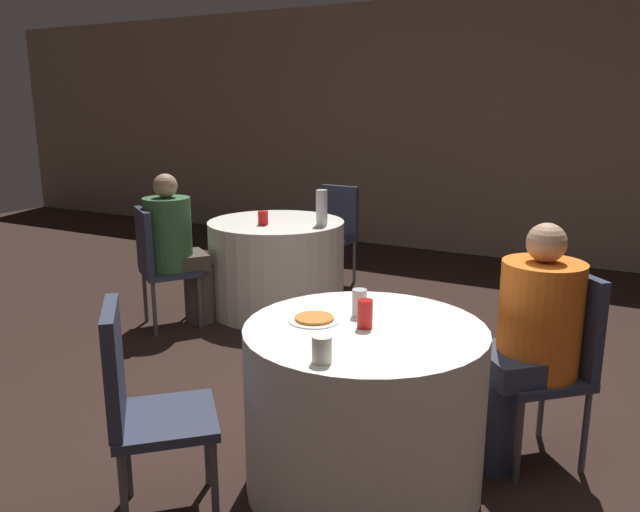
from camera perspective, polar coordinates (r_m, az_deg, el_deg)
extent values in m
plane|color=black|center=(3.06, 5.11, -19.21)|extent=(16.00, 16.00, 0.00)
cube|color=gray|center=(7.00, 20.61, 10.69)|extent=(16.00, 0.06, 2.80)
cylinder|color=white|center=(2.81, 4.02, -13.64)|extent=(1.04, 1.04, 0.75)
cylinder|color=white|center=(5.13, -3.98, -0.90)|extent=(1.10, 1.10, 0.75)
cube|color=#2D3347|center=(3.13, 19.05, -10.28)|extent=(0.57, 0.57, 0.04)
cube|color=#2D3347|center=(3.14, 22.18, -5.50)|extent=(0.29, 0.31, 0.47)
cylinder|color=#4C4C51|center=(3.02, 17.71, -15.88)|extent=(0.03, 0.03, 0.41)
cylinder|color=#4C4C51|center=(3.27, 14.52, -13.21)|extent=(0.03, 0.03, 0.41)
cylinder|color=#4C4C51|center=(3.20, 23.07, -14.60)|extent=(0.03, 0.03, 0.41)
cylinder|color=#4C4C51|center=(3.44, 19.62, -12.22)|extent=(0.03, 0.03, 0.41)
cube|color=#2D3347|center=(2.66, -13.92, -14.33)|extent=(0.57, 0.57, 0.04)
cube|color=#2D3347|center=(2.56, -18.33, -9.49)|extent=(0.30, 0.31, 0.47)
cylinder|color=#4C4C51|center=(2.92, -10.27, -16.46)|extent=(0.03, 0.03, 0.41)
cylinder|color=#4C4C51|center=(2.63, -9.60, -20.11)|extent=(0.03, 0.03, 0.41)
cylinder|color=#4C4C51|center=(2.92, -17.22, -16.87)|extent=(0.03, 0.03, 0.41)
cylinder|color=#4C4C51|center=(2.64, -17.48, -20.57)|extent=(0.03, 0.03, 0.41)
cube|color=#2D3347|center=(5.83, 0.92, 1.49)|extent=(0.42, 0.42, 0.04)
cube|color=#2D3347|center=(5.94, 1.81, 4.20)|extent=(0.38, 0.07, 0.47)
cylinder|color=#4C4C51|center=(5.66, 1.54, -1.24)|extent=(0.03, 0.03, 0.41)
cylinder|color=#4C4C51|center=(5.83, -1.37, -0.80)|extent=(0.03, 0.03, 0.41)
cylinder|color=#4C4C51|center=(5.95, 3.16, -0.52)|extent=(0.03, 0.03, 0.41)
cylinder|color=#4C4C51|center=(6.11, 0.34, -0.11)|extent=(0.03, 0.03, 0.41)
cube|color=#2D3347|center=(4.86, -13.52, -1.38)|extent=(0.56, 0.56, 0.04)
cube|color=#2D3347|center=(4.77, -15.79, 1.34)|extent=(0.34, 0.26, 0.47)
cylinder|color=#4C4C51|center=(5.12, -11.96, -3.15)|extent=(0.03, 0.03, 0.41)
cylinder|color=#4C4C51|center=(4.81, -10.93, -4.22)|extent=(0.03, 0.03, 0.41)
cylinder|color=#4C4C51|center=(5.05, -15.70, -3.60)|extent=(0.03, 0.03, 0.41)
cylinder|color=#4C4C51|center=(4.73, -14.91, -4.71)|extent=(0.03, 0.03, 0.41)
cylinder|color=#4C4238|center=(4.97, -10.92, -3.38)|extent=(0.24, 0.24, 0.45)
cube|color=#4C4238|center=(4.87, -12.31, -0.44)|extent=(0.46, 0.45, 0.12)
cylinder|color=#38663D|center=(4.80, -13.71, 1.99)|extent=(0.35, 0.35, 0.54)
sphere|color=tan|center=(4.74, -13.96, 6.26)|extent=(0.18, 0.18, 0.18)
cylinder|color=#33384C|center=(3.11, 15.24, -14.34)|extent=(0.24, 0.24, 0.45)
cube|color=#33384C|center=(3.05, 17.40, -9.38)|extent=(0.47, 0.48, 0.12)
cylinder|color=orange|center=(3.03, 19.47, -5.36)|extent=(0.37, 0.37, 0.53)
sphere|color=tan|center=(2.94, 20.01, 1.15)|extent=(0.18, 0.18, 0.18)
cylinder|color=white|center=(2.73, -0.52, -5.88)|extent=(0.23, 0.23, 0.01)
cylinder|color=orange|center=(2.72, -0.52, -5.70)|extent=(0.17, 0.17, 0.01)
cylinder|color=silver|center=(2.78, 3.62, -4.28)|extent=(0.07, 0.07, 0.12)
cylinder|color=red|center=(2.63, 4.13, -5.30)|extent=(0.07, 0.07, 0.12)
cylinder|color=silver|center=(2.29, 0.17, -8.51)|extent=(0.07, 0.07, 0.10)
cylinder|color=white|center=(4.84, 0.16, 4.44)|extent=(0.09, 0.09, 0.28)
cylinder|color=red|center=(4.90, -5.23, 3.48)|extent=(0.08, 0.08, 0.11)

